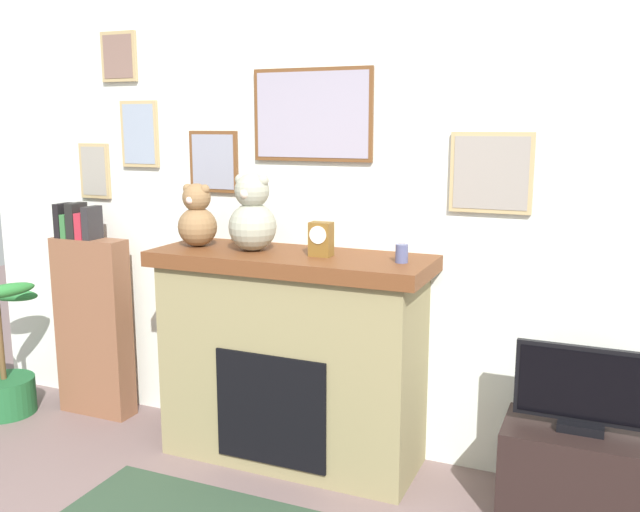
{
  "coord_description": "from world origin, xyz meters",
  "views": [
    {
      "loc": [
        1.26,
        -1.5,
        1.8
      ],
      "look_at": [
        -0.11,
        1.69,
        1.14
      ],
      "focal_mm": 38.69,
      "sensor_mm": 36.0,
      "label": 1
    }
  ],
  "objects_px": {
    "bookshelf": "(93,321)",
    "mantel_clock": "(321,239)",
    "fireplace": "(292,357)",
    "teddy_bear_tan": "(197,218)",
    "candle_jar": "(402,253)",
    "tv_stand": "(577,475)",
    "television": "(583,390)",
    "potted_plant": "(3,374)",
    "teddy_bear_cream": "(252,216)"
  },
  "relations": [
    {
      "from": "mantel_clock",
      "to": "candle_jar",
      "type": "bearing_deg",
      "value": 0.17
    },
    {
      "from": "candle_jar",
      "to": "mantel_clock",
      "type": "height_order",
      "value": "mantel_clock"
    },
    {
      "from": "mantel_clock",
      "to": "fireplace",
      "type": "bearing_deg",
      "value": 173.94
    },
    {
      "from": "mantel_clock",
      "to": "teddy_bear_tan",
      "type": "distance_m",
      "value": 0.74
    },
    {
      "from": "potted_plant",
      "to": "candle_jar",
      "type": "distance_m",
      "value": 2.7
    },
    {
      "from": "bookshelf",
      "to": "potted_plant",
      "type": "distance_m",
      "value": 0.67
    },
    {
      "from": "potted_plant",
      "to": "tv_stand",
      "type": "bearing_deg",
      "value": 2.48
    },
    {
      "from": "bookshelf",
      "to": "television",
      "type": "bearing_deg",
      "value": -2.03
    },
    {
      "from": "potted_plant",
      "to": "tv_stand",
      "type": "xyz_separation_m",
      "value": [
        3.39,
        0.15,
        -0.04
      ]
    },
    {
      "from": "bookshelf",
      "to": "mantel_clock",
      "type": "xyz_separation_m",
      "value": [
        1.58,
        -0.07,
        0.63
      ]
    },
    {
      "from": "teddy_bear_tan",
      "to": "teddy_bear_cream",
      "type": "distance_m",
      "value": 0.34
    },
    {
      "from": "mantel_clock",
      "to": "teddy_bear_tan",
      "type": "relative_size",
      "value": 0.5
    },
    {
      "from": "potted_plant",
      "to": "teddy_bear_cream",
      "type": "xyz_separation_m",
      "value": [
        1.71,
        0.17,
        1.07
      ]
    },
    {
      "from": "mantel_clock",
      "to": "television",
      "type": "bearing_deg",
      "value": -1.18
    },
    {
      "from": "tv_stand",
      "to": "teddy_bear_tan",
      "type": "height_order",
      "value": "teddy_bear_tan"
    },
    {
      "from": "tv_stand",
      "to": "television",
      "type": "height_order",
      "value": "television"
    },
    {
      "from": "potted_plant",
      "to": "mantel_clock",
      "type": "bearing_deg",
      "value": 4.68
    },
    {
      "from": "teddy_bear_tan",
      "to": "teddy_bear_cream",
      "type": "relative_size",
      "value": 0.84
    },
    {
      "from": "teddy_bear_tan",
      "to": "candle_jar",
      "type": "bearing_deg",
      "value": 0.02
    },
    {
      "from": "potted_plant",
      "to": "bookshelf",
      "type": "bearing_deg",
      "value": 25.26
    },
    {
      "from": "fireplace",
      "to": "television",
      "type": "bearing_deg",
      "value": -1.78
    },
    {
      "from": "tv_stand",
      "to": "candle_jar",
      "type": "height_order",
      "value": "candle_jar"
    },
    {
      "from": "bookshelf",
      "to": "potted_plant",
      "type": "bearing_deg",
      "value": -154.74
    },
    {
      "from": "television",
      "to": "teddy_bear_tan",
      "type": "height_order",
      "value": "teddy_bear_tan"
    },
    {
      "from": "tv_stand",
      "to": "teddy_bear_tan",
      "type": "relative_size",
      "value": 1.94
    },
    {
      "from": "television",
      "to": "tv_stand",
      "type": "bearing_deg",
      "value": 90.0
    },
    {
      "from": "television",
      "to": "fireplace",
      "type": "bearing_deg",
      "value": 178.22
    },
    {
      "from": "fireplace",
      "to": "teddy_bear_tan",
      "type": "relative_size",
      "value": 4.3
    },
    {
      "from": "bookshelf",
      "to": "mantel_clock",
      "type": "bearing_deg",
      "value": -2.72
    },
    {
      "from": "tv_stand",
      "to": "television",
      "type": "bearing_deg",
      "value": -90.0
    },
    {
      "from": "tv_stand",
      "to": "candle_jar",
      "type": "relative_size",
      "value": 7.45
    },
    {
      "from": "television",
      "to": "teddy_bear_cream",
      "type": "xyz_separation_m",
      "value": [
        -1.68,
        0.03,
        0.69
      ]
    },
    {
      "from": "fireplace",
      "to": "teddy_bear_tan",
      "type": "distance_m",
      "value": 0.91
    },
    {
      "from": "bookshelf",
      "to": "television",
      "type": "height_order",
      "value": "bookshelf"
    },
    {
      "from": "mantel_clock",
      "to": "teddy_bear_cream",
      "type": "xyz_separation_m",
      "value": [
        -0.39,
        0.0,
        0.1
      ]
    },
    {
      "from": "tv_stand",
      "to": "candle_jar",
      "type": "bearing_deg",
      "value": 178.25
    },
    {
      "from": "potted_plant",
      "to": "teddy_bear_tan",
      "type": "xyz_separation_m",
      "value": [
        1.37,
        0.17,
        1.04
      ]
    },
    {
      "from": "potted_plant",
      "to": "mantel_clock",
      "type": "relative_size",
      "value": 4.94
    },
    {
      "from": "tv_stand",
      "to": "teddy_bear_cream",
      "type": "xyz_separation_m",
      "value": [
        -1.68,
        0.03,
        1.11
      ]
    },
    {
      "from": "teddy_bear_cream",
      "to": "television",
      "type": "bearing_deg",
      "value": -0.93
    },
    {
      "from": "fireplace",
      "to": "candle_jar",
      "type": "relative_size",
      "value": 16.51
    },
    {
      "from": "fireplace",
      "to": "bookshelf",
      "type": "xyz_separation_m",
      "value": [
        -1.4,
        0.06,
        0.03
      ]
    },
    {
      "from": "potted_plant",
      "to": "teddy_bear_cream",
      "type": "bearing_deg",
      "value": 5.78
    },
    {
      "from": "fireplace",
      "to": "teddy_bear_tan",
      "type": "xyz_separation_m",
      "value": [
        -0.56,
        -0.02,
        0.72
      ]
    },
    {
      "from": "television",
      "to": "teddy_bear_tan",
      "type": "bearing_deg",
      "value": 179.23
    },
    {
      "from": "fireplace",
      "to": "television",
      "type": "relative_size",
      "value": 2.49
    },
    {
      "from": "candle_jar",
      "to": "teddy_bear_tan",
      "type": "xyz_separation_m",
      "value": [
        -1.16,
        -0.0,
        0.11
      ]
    },
    {
      "from": "mantel_clock",
      "to": "teddy_bear_tan",
      "type": "height_order",
      "value": "teddy_bear_tan"
    },
    {
      "from": "bookshelf",
      "to": "teddy_bear_tan",
      "type": "height_order",
      "value": "teddy_bear_tan"
    },
    {
      "from": "bookshelf",
      "to": "tv_stand",
      "type": "relative_size",
      "value": 1.99
    }
  ]
}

